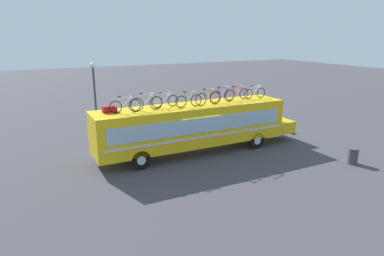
{
  "coord_description": "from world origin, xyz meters",
  "views": [
    {
      "loc": [
        -8.84,
        -17.25,
        6.92
      ],
      "look_at": [
        -0.03,
        0.0,
        1.57
      ],
      "focal_mm": 31.74,
      "sensor_mm": 36.0,
      "label": 1
    }
  ],
  "objects_px": {
    "rooftop_bicycle_8": "(255,93)",
    "street_lamp": "(95,91)",
    "rooftop_bicycle_1": "(125,106)",
    "trash_bin": "(353,156)",
    "rooftop_bicycle_7": "(237,94)",
    "rooftop_bicycle_6": "(222,96)",
    "bus": "(196,125)",
    "rooftop_bicycle_2": "(147,103)",
    "rooftop_bicycle_4": "(189,100)",
    "rooftop_bicycle_5": "(208,98)",
    "luggage_bag_1": "(109,109)",
    "rooftop_bicycle_3": "(165,101)"
  },
  "relations": [
    {
      "from": "rooftop_bicycle_7",
      "to": "trash_bin",
      "type": "relative_size",
      "value": 1.97
    },
    {
      "from": "rooftop_bicycle_5",
      "to": "street_lamp",
      "type": "bearing_deg",
      "value": 125.41
    },
    {
      "from": "rooftop_bicycle_7",
      "to": "trash_bin",
      "type": "xyz_separation_m",
      "value": [
        3.82,
        -5.87,
        -2.88
      ]
    },
    {
      "from": "rooftop_bicycle_7",
      "to": "street_lamp",
      "type": "height_order",
      "value": "street_lamp"
    },
    {
      "from": "rooftop_bicycle_4",
      "to": "street_lamp",
      "type": "height_order",
      "value": "street_lamp"
    },
    {
      "from": "bus",
      "to": "rooftop_bicycle_2",
      "type": "bearing_deg",
      "value": -177.46
    },
    {
      "from": "rooftop_bicycle_2",
      "to": "rooftop_bicycle_4",
      "type": "height_order",
      "value": "rooftop_bicycle_2"
    },
    {
      "from": "bus",
      "to": "rooftop_bicycle_4",
      "type": "distance_m",
      "value": 1.75
    },
    {
      "from": "rooftop_bicycle_6",
      "to": "trash_bin",
      "type": "relative_size",
      "value": 1.98
    },
    {
      "from": "rooftop_bicycle_1",
      "to": "trash_bin",
      "type": "relative_size",
      "value": 1.94
    },
    {
      "from": "trash_bin",
      "to": "street_lamp",
      "type": "xyz_separation_m",
      "value": [
        -11.31,
        12.37,
        2.7
      ]
    },
    {
      "from": "rooftop_bicycle_3",
      "to": "rooftop_bicycle_4",
      "type": "height_order",
      "value": "rooftop_bicycle_4"
    },
    {
      "from": "luggage_bag_1",
      "to": "rooftop_bicycle_8",
      "type": "xyz_separation_m",
      "value": [
        9.34,
        -0.2,
        0.19
      ]
    },
    {
      "from": "trash_bin",
      "to": "street_lamp",
      "type": "height_order",
      "value": "street_lamp"
    },
    {
      "from": "street_lamp",
      "to": "rooftop_bicycle_4",
      "type": "bearing_deg",
      "value": -61.96
    },
    {
      "from": "rooftop_bicycle_8",
      "to": "street_lamp",
      "type": "distance_m",
      "value": 11.01
    },
    {
      "from": "bus",
      "to": "street_lamp",
      "type": "xyz_separation_m",
      "value": [
        -4.43,
        6.77,
        1.41
      ]
    },
    {
      "from": "rooftop_bicycle_1",
      "to": "rooftop_bicycle_4",
      "type": "xyz_separation_m",
      "value": [
        3.6,
        -0.25,
        0.01
      ]
    },
    {
      "from": "rooftop_bicycle_5",
      "to": "trash_bin",
      "type": "relative_size",
      "value": 1.91
    },
    {
      "from": "bus",
      "to": "trash_bin",
      "type": "relative_size",
      "value": 14.84
    },
    {
      "from": "rooftop_bicycle_7",
      "to": "rooftop_bicycle_8",
      "type": "relative_size",
      "value": 1.07
    },
    {
      "from": "bus",
      "to": "rooftop_bicycle_8",
      "type": "bearing_deg",
      "value": 1.86
    },
    {
      "from": "luggage_bag_1",
      "to": "rooftop_bicycle_1",
      "type": "distance_m",
      "value": 0.88
    },
    {
      "from": "bus",
      "to": "luggage_bag_1",
      "type": "height_order",
      "value": "luggage_bag_1"
    },
    {
      "from": "rooftop_bicycle_6",
      "to": "rooftop_bicycle_1",
      "type": "bearing_deg",
      "value": -178.81
    },
    {
      "from": "rooftop_bicycle_7",
      "to": "rooftop_bicycle_1",
      "type": "bearing_deg",
      "value": -177.11
    },
    {
      "from": "rooftop_bicycle_6",
      "to": "rooftop_bicycle_5",
      "type": "bearing_deg",
      "value": -162.49
    },
    {
      "from": "rooftop_bicycle_4",
      "to": "rooftop_bicycle_7",
      "type": "distance_m",
      "value": 3.76
    },
    {
      "from": "rooftop_bicycle_6",
      "to": "rooftop_bicycle_8",
      "type": "height_order",
      "value": "rooftop_bicycle_6"
    },
    {
      "from": "rooftop_bicycle_5",
      "to": "rooftop_bicycle_4",
      "type": "bearing_deg",
      "value": 179.75
    },
    {
      "from": "rooftop_bicycle_2",
      "to": "rooftop_bicycle_8",
      "type": "distance_m",
      "value": 7.44
    },
    {
      "from": "trash_bin",
      "to": "rooftop_bicycle_7",
      "type": "bearing_deg",
      "value": 123.05
    },
    {
      "from": "rooftop_bicycle_1",
      "to": "rooftop_bicycle_6",
      "type": "xyz_separation_m",
      "value": [
        6.07,
        0.13,
        0.03
      ]
    },
    {
      "from": "rooftop_bicycle_7",
      "to": "bus",
      "type": "bearing_deg",
      "value": -174.92
    },
    {
      "from": "rooftop_bicycle_6",
      "to": "rooftop_bicycle_8",
      "type": "relative_size",
      "value": 1.07
    },
    {
      "from": "rooftop_bicycle_1",
      "to": "trash_bin",
      "type": "bearing_deg",
      "value": -26.29
    },
    {
      "from": "rooftop_bicycle_5",
      "to": "rooftop_bicycle_6",
      "type": "bearing_deg",
      "value": 17.51
    },
    {
      "from": "trash_bin",
      "to": "rooftop_bicycle_4",
      "type": "bearing_deg",
      "value": 145.1
    },
    {
      "from": "rooftop_bicycle_5",
      "to": "rooftop_bicycle_8",
      "type": "height_order",
      "value": "rooftop_bicycle_5"
    },
    {
      "from": "rooftop_bicycle_5",
      "to": "street_lamp",
      "type": "xyz_separation_m",
      "value": [
        -5.06,
        7.12,
        -0.21
      ]
    },
    {
      "from": "rooftop_bicycle_2",
      "to": "rooftop_bicycle_3",
      "type": "bearing_deg",
      "value": 17.58
    },
    {
      "from": "rooftop_bicycle_1",
      "to": "rooftop_bicycle_5",
      "type": "height_order",
      "value": "rooftop_bicycle_5"
    },
    {
      "from": "rooftop_bicycle_2",
      "to": "bus",
      "type": "bearing_deg",
      "value": 2.54
    },
    {
      "from": "rooftop_bicycle_1",
      "to": "trash_bin",
      "type": "distance_m",
      "value": 12.74
    },
    {
      "from": "rooftop_bicycle_1",
      "to": "rooftop_bicycle_2",
      "type": "height_order",
      "value": "rooftop_bicycle_2"
    },
    {
      "from": "bus",
      "to": "rooftop_bicycle_3",
      "type": "bearing_deg",
      "value": 172.13
    },
    {
      "from": "rooftop_bicycle_6",
      "to": "rooftop_bicycle_4",
      "type": "bearing_deg",
      "value": -171.43
    },
    {
      "from": "luggage_bag_1",
      "to": "rooftop_bicycle_1",
      "type": "relative_size",
      "value": 0.43
    },
    {
      "from": "luggage_bag_1",
      "to": "street_lamp",
      "type": "bearing_deg",
      "value": 85.12
    },
    {
      "from": "rooftop_bicycle_3",
      "to": "rooftop_bicycle_1",
      "type": "bearing_deg",
      "value": -171.71
    }
  ]
}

